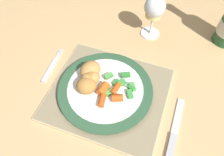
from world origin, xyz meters
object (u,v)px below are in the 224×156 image
(dining_table, at_px, (107,82))
(table_knife, at_px, (174,133))
(dinner_plate, at_px, (105,90))
(fork, at_px, (51,67))
(wine_glass, at_px, (155,9))

(dining_table, relative_size, table_knife, 8.14)
(dining_table, xyz_separation_m, table_knife, (0.24, -0.14, 0.08))
(dining_table, bearing_deg, table_knife, -29.72)
(dinner_plate, distance_m, fork, 0.20)
(dining_table, height_order, fork, fork)
(table_knife, height_order, wine_glass, wine_glass)
(dining_table, xyz_separation_m, fork, (-0.16, -0.06, 0.08))
(dining_table, height_order, wine_glass, wine_glass)
(dinner_plate, relative_size, wine_glass, 1.80)
(table_knife, distance_m, wine_glass, 0.39)
(fork, xyz_separation_m, table_knife, (0.40, -0.08, 0.00))
(dinner_plate, bearing_deg, wine_glass, 78.36)
(fork, relative_size, table_knife, 0.78)
(fork, bearing_deg, dining_table, 18.50)
(wine_glass, bearing_deg, table_knife, -65.95)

